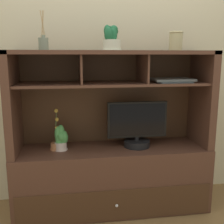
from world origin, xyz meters
TOP-DOWN VIEW (x-y plane):
  - floor_plane at (0.00, 0.00)m, footprint 6.00×6.00m
  - back_wall at (0.00, 0.26)m, footprint 6.00×0.02m
  - media_console at (0.00, 0.01)m, footprint 1.61×0.50m
  - tv_monitor at (0.21, -0.01)m, footprint 0.50×0.22m
  - potted_orchid at (-0.46, 0.02)m, footprint 0.11×0.11m
  - potted_fern at (-0.42, 0.00)m, footprint 0.12×0.11m
  - magazine_stack_left at (0.49, -0.02)m, footprint 0.35×0.29m
  - diffuser_bottle at (-0.52, 0.02)m, footprint 0.08×0.08m
  - potted_succulent at (-0.00, 0.01)m, footprint 0.16×0.16m
  - ceramic_vase at (0.52, 0.01)m, footprint 0.11×0.11m

SIDE VIEW (x-z plane):
  - floor_plane at x=0.00m, z-range -0.02..0.00m
  - media_console at x=0.00m, z-range -0.25..1.09m
  - potted_orchid at x=-0.46m, z-range 0.43..0.77m
  - potted_fern at x=-0.42m, z-range 0.54..0.75m
  - tv_monitor at x=0.21m, z-range 0.51..0.90m
  - magazine_stack_left at x=0.49m, z-range 1.09..1.12m
  - diffuser_bottle at x=-0.52m, z-range 1.25..1.54m
  - back_wall at x=0.00m, z-range 0.00..2.80m
  - ceramic_vase at x=0.52m, z-range 1.34..1.49m
  - potted_succulent at x=0.00m, z-range 1.33..1.53m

